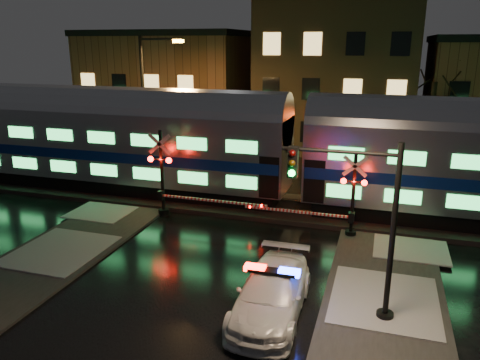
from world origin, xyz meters
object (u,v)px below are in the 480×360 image
crossing_signal_right (344,203)px  traffic_light (362,228)px  streetlight (148,97)px  police_car (272,293)px  crossing_signal_left (168,182)px

crossing_signal_right → traffic_light: (1.04, -6.43, 1.44)m
streetlight → traffic_light: bearing=-42.9°
police_car → traffic_light: 3.56m
crossing_signal_left → streetlight: size_ratio=0.70×
police_car → crossing_signal_right: size_ratio=0.92×
crossing_signal_left → streetlight: bearing=123.8°
police_car → crossing_signal_left: (-7.02, 7.08, 1.07)m
crossing_signal_left → police_car: bearing=-45.2°
streetlight → crossing_signal_right: bearing=-27.1°
police_car → traffic_light: bearing=12.5°
police_car → crossing_signal_left: crossing_signal_left is taller
traffic_light → police_car: bearing=-159.3°
crossing_signal_left → streetlight: (-4.48, 6.69, 3.31)m
police_car → streetlight: streetlight is taller
traffic_light → streetlight: streetlight is taller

